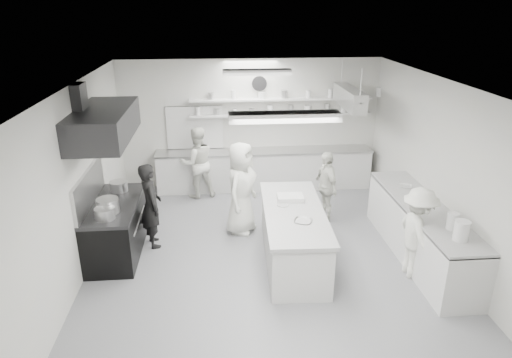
{
  "coord_description": "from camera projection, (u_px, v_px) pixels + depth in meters",
  "views": [
    {
      "loc": [
        -0.78,
        -6.93,
        4.18
      ],
      "look_at": [
        -0.12,
        0.6,
        1.24
      ],
      "focal_mm": 32.08,
      "sensor_mm": 36.0,
      "label": 1
    }
  ],
  "objects": [
    {
      "name": "floor",
      "position": [
        266.0,
        257.0,
        8.02
      ],
      "size": [
        6.0,
        7.0,
        0.02
      ],
      "primitive_type": "cube",
      "color": "gray",
      "rests_on": "ground"
    },
    {
      "name": "ceiling",
      "position": [
        268.0,
        84.0,
        6.93
      ],
      "size": [
        6.0,
        7.0,
        0.02
      ],
      "primitive_type": "cube",
      "color": "white",
      "rests_on": "wall_back"
    },
    {
      "name": "wall_back",
      "position": [
        250.0,
        124.0,
        10.72
      ],
      "size": [
        6.0,
        0.04,
        3.0
      ],
      "primitive_type": "cube",
      "color": "beige",
      "rests_on": "floor"
    },
    {
      "name": "wall_front",
      "position": [
        308.0,
        312.0,
        4.22
      ],
      "size": [
        6.0,
        0.04,
        3.0
      ],
      "primitive_type": "cube",
      "color": "beige",
      "rests_on": "floor"
    },
    {
      "name": "wall_left",
      "position": [
        78.0,
        183.0,
        7.23
      ],
      "size": [
        0.04,
        7.0,
        3.0
      ],
      "primitive_type": "cube",
      "color": "beige",
      "rests_on": "floor"
    },
    {
      "name": "wall_right",
      "position": [
        443.0,
        172.0,
        7.72
      ],
      "size": [
        0.04,
        7.0,
        3.0
      ],
      "primitive_type": "cube",
      "color": "beige",
      "rests_on": "floor"
    },
    {
      "name": "stove",
      "position": [
        116.0,
        230.0,
        8.01
      ],
      "size": [
        0.8,
        1.8,
        0.9
      ],
      "primitive_type": "cube",
      "color": "black",
      "rests_on": "floor"
    },
    {
      "name": "exhaust_hood",
      "position": [
        103.0,
        124.0,
        7.33
      ],
      "size": [
        0.85,
        2.0,
        0.5
      ],
      "primitive_type": "cube",
      "color": "#28282A",
      "rests_on": "wall_left"
    },
    {
      "name": "back_counter",
      "position": [
        264.0,
        170.0,
        10.85
      ],
      "size": [
        5.0,
        0.6,
        0.92
      ],
      "primitive_type": "cube",
      "color": "silver",
      "rests_on": "floor"
    },
    {
      "name": "shelf_lower",
      "position": [
        281.0,
        114.0,
        10.57
      ],
      "size": [
        4.2,
        0.26,
        0.04
      ],
      "primitive_type": "cube",
      "color": "silver",
      "rests_on": "wall_back"
    },
    {
      "name": "shelf_upper",
      "position": [
        281.0,
        99.0,
        10.44
      ],
      "size": [
        4.2,
        0.26,
        0.04
      ],
      "primitive_type": "cube",
      "color": "silver",
      "rests_on": "wall_back"
    },
    {
      "name": "pass_through_window",
      "position": [
        195.0,
        128.0,
        10.62
      ],
      "size": [
        1.3,
        0.04,
        1.0
      ],
      "primitive_type": "cube",
      "color": "black",
      "rests_on": "wall_back"
    },
    {
      "name": "wall_clock",
      "position": [
        259.0,
        83.0,
        10.36
      ],
      "size": [
        0.32,
        0.05,
        0.32
      ],
      "primitive_type": "cylinder",
      "rotation": [
        1.57,
        0.0,
        0.0
      ],
      "color": "white",
      "rests_on": "wall_back"
    },
    {
      "name": "right_counter",
      "position": [
        420.0,
        232.0,
        7.88
      ],
      "size": [
        0.74,
        3.3,
        0.94
      ],
      "primitive_type": "cube",
      "color": "silver",
      "rests_on": "floor"
    },
    {
      "name": "pot_rack",
      "position": [
        349.0,
        98.0,
        9.57
      ],
      "size": [
        0.3,
        1.6,
        0.4
      ],
      "primitive_type": "cube",
      "color": "#B0B0B0",
      "rests_on": "ceiling"
    },
    {
      "name": "light_fixture_front",
      "position": [
        285.0,
        117.0,
        5.28
      ],
      "size": [
        1.3,
        0.25,
        0.1
      ],
      "primitive_type": "cube",
      "color": "silver",
      "rests_on": "ceiling"
    },
    {
      "name": "light_fixture_rear",
      "position": [
        257.0,
        72.0,
        8.62
      ],
      "size": [
        1.3,
        0.25,
        0.1
      ],
      "primitive_type": "cube",
      "color": "silver",
      "rests_on": "ceiling"
    },
    {
      "name": "prep_island",
      "position": [
        293.0,
        237.0,
        7.76
      ],
      "size": [
        1.01,
        2.49,
        0.9
      ],
      "primitive_type": "cube",
      "rotation": [
        0.0,
        0.0,
        -0.04
      ],
      "color": "silver",
      "rests_on": "floor"
    },
    {
      "name": "stove_pot",
      "position": [
        108.0,
        207.0,
        7.46
      ],
      "size": [
        0.36,
        0.36,
        0.29
      ],
      "primitive_type": "cylinder",
      "color": "#B0B0B0",
      "rests_on": "stove"
    },
    {
      "name": "cook_stove",
      "position": [
        151.0,
        205.0,
        8.16
      ],
      "size": [
        0.54,
        0.66,
        1.57
      ],
      "primitive_type": "imported",
      "rotation": [
        0.0,
        0.0,
        1.9
      ],
      "color": "black",
      "rests_on": "floor"
    },
    {
      "name": "cook_back",
      "position": [
        197.0,
        163.0,
        10.23
      ],
      "size": [
        0.93,
        0.81,
        1.63
      ],
      "primitive_type": "imported",
      "rotation": [
        0.0,
        0.0,
        -2.86
      ],
      "color": "silver",
      "rests_on": "floor"
    },
    {
      "name": "cook_island_left",
      "position": [
        241.0,
        188.0,
        8.62
      ],
      "size": [
        0.9,
        1.04,
        1.79
      ],
      "primitive_type": "imported",
      "rotation": [
        0.0,
        0.0,
        1.11
      ],
      "color": "silver",
      "rests_on": "floor"
    },
    {
      "name": "cook_island_right",
      "position": [
        326.0,
        186.0,
        9.18
      ],
      "size": [
        0.52,
        0.9,
        1.45
      ],
      "primitive_type": "imported",
      "rotation": [
        0.0,
        0.0,
        -1.36
      ],
      "color": "silver",
      "rests_on": "floor"
    },
    {
      "name": "cook_right",
      "position": [
        417.0,
        233.0,
        7.24
      ],
      "size": [
        0.59,
        1.0,
        1.52
      ],
      "primitive_type": "imported",
      "rotation": [
        0.0,
        0.0,
        1.6
      ],
      "color": "silver",
      "rests_on": "floor"
    },
    {
      "name": "bowl_island_a",
      "position": [
        303.0,
        222.0,
        7.21
      ],
      "size": [
        0.37,
        0.37,
        0.07
      ],
      "primitive_type": "imported",
      "rotation": [
        0.0,
        0.0,
        -0.39
      ],
      "color": "#B0B0B0",
      "rests_on": "prep_island"
    },
    {
      "name": "bowl_island_b",
      "position": [
        283.0,
        206.0,
        7.77
      ],
      "size": [
        0.26,
        0.26,
        0.07
      ],
      "primitive_type": "imported",
      "rotation": [
        0.0,
        0.0,
        -0.27
      ],
      "color": "silver",
      "rests_on": "prep_island"
    },
    {
      "name": "bowl_right",
      "position": [
        405.0,
        187.0,
        8.49
      ],
      "size": [
        0.31,
        0.31,
        0.06
      ],
      "primitive_type": "imported",
      "rotation": [
        0.0,
        0.0,
        -0.43
      ],
      "color": "silver",
      "rests_on": "right_counter"
    }
  ]
}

